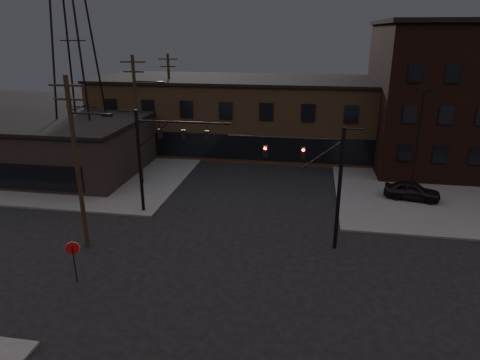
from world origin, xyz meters
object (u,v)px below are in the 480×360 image
object	(u,v)px
traffic_signal_far	(155,150)
parked_car_lot_b	(417,157)
parked_car_lot_a	(412,191)
car_crossing	(318,151)
stop_sign	(73,252)
traffic_signal_near	(321,175)

from	to	relation	value
traffic_signal_far	parked_car_lot_b	distance (m)	27.87
parked_car_lot_a	parked_car_lot_b	distance (m)	10.61
parked_car_lot_a	car_crossing	distance (m)	14.17
parked_car_lot_b	car_crossing	world-z (taller)	parked_car_lot_b
parked_car_lot_a	parked_car_lot_b	bearing A→B (deg)	-2.33
traffic_signal_far	stop_sign	world-z (taller)	traffic_signal_far
parked_car_lot_a	parked_car_lot_b	size ratio (longest dim) A/B	0.85
traffic_signal_near	parked_car_lot_b	distance (m)	22.55
traffic_signal_far	stop_sign	size ratio (longest dim) A/B	3.23
parked_car_lot_b	car_crossing	bearing A→B (deg)	70.31
traffic_signal_near	stop_sign	size ratio (longest dim) A/B	3.23
stop_sign	traffic_signal_near	bearing A→B (deg)	25.90
traffic_signal_near	parked_car_lot_b	size ratio (longest dim) A/B	1.56
traffic_signal_near	traffic_signal_far	bearing A→B (deg)	163.83
stop_sign	parked_car_lot_a	world-z (taller)	stop_sign
stop_sign	parked_car_lot_b	distance (m)	35.25
car_crossing	traffic_signal_near	bearing A→B (deg)	-112.38
parked_car_lot_b	car_crossing	distance (m)	10.23
traffic_signal_far	stop_sign	bearing A→B (deg)	-97.32
traffic_signal_near	car_crossing	xyz separation A→B (m)	(0.14, 21.36, -4.24)
stop_sign	traffic_signal_far	bearing A→B (deg)	82.68
stop_sign	car_crossing	bearing A→B (deg)	64.13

